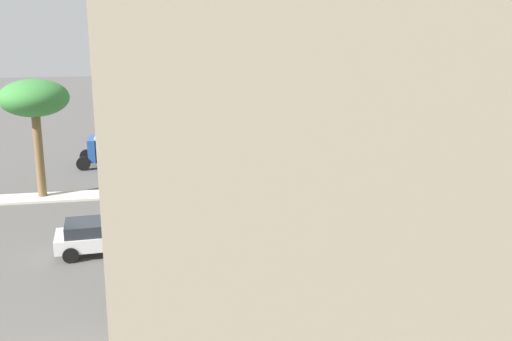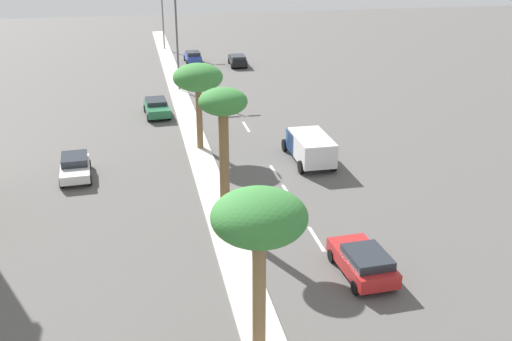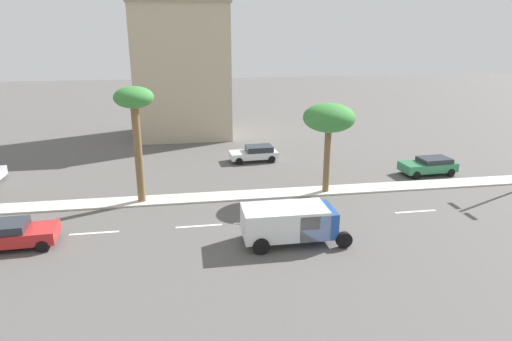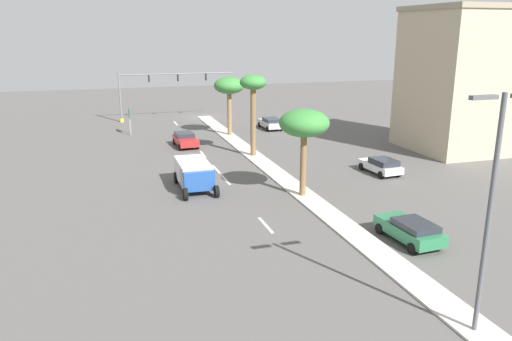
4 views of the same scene
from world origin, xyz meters
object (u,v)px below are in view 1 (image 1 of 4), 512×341
(box_truck, at_px, (123,147))
(palm_tree_center, at_px, (453,87))
(palm_tree_rear, at_px, (34,100))
(sedan_white_far, at_px, (104,235))
(palm_tree_inboard, at_px, (275,74))
(directional_road_sign, at_px, (426,116))
(sedan_red_trailing, at_px, (346,150))
(commercial_building, at_px, (339,123))

(box_truck, bearing_deg, palm_tree_center, -111.70)
(palm_tree_center, xyz_separation_m, box_truck, (7.78, 19.55, -4.46))
(palm_tree_rear, relative_size, sedan_white_far, 1.48)
(palm_tree_inboard, relative_size, sedan_white_far, 1.80)
(directional_road_sign, distance_m, sedan_red_trailing, 10.01)
(commercial_building, relative_size, box_truck, 2.46)
(directional_road_sign, height_order, palm_tree_center, palm_tree_center)
(commercial_building, bearing_deg, sedan_white_far, 27.48)
(commercial_building, distance_m, sedan_red_trailing, 28.44)
(commercial_building, distance_m, palm_tree_inboard, 20.68)
(palm_tree_inboard, xyz_separation_m, sedan_red_trailing, (5.62, -6.34, -5.78))
(palm_tree_inboard, bearing_deg, palm_tree_rear, 89.44)
(commercial_building, xyz_separation_m, sedan_red_trailing, (26.05, -9.46, -6.39))
(sedan_white_far, distance_m, sedan_red_trailing, 21.15)
(commercial_building, height_order, sedan_white_far, commercial_building)
(sedan_white_far, distance_m, box_truck, 16.12)
(directional_road_sign, xyz_separation_m, box_truck, (-3.39, 23.60, -0.97))
(directional_road_sign, height_order, palm_tree_rear, palm_tree_rear)
(directional_road_sign, relative_size, palm_tree_inboard, 0.39)
(sedan_white_far, relative_size, box_truck, 0.74)
(box_truck, bearing_deg, sedan_white_far, 178.52)
(commercial_building, relative_size, palm_tree_rear, 2.24)
(directional_road_sign, bearing_deg, palm_tree_center, 160.03)
(directional_road_sign, height_order, box_truck, directional_road_sign)
(commercial_building, xyz_separation_m, palm_tree_rear, (20.56, 9.90, -1.77))
(palm_tree_center, bearing_deg, sedan_red_trailing, 36.29)
(palm_tree_inboard, height_order, palm_tree_rear, palm_tree_inboard)
(palm_tree_center, xyz_separation_m, sedan_red_trailing, (5.98, 4.39, -4.90))
(palm_tree_inboard, xyz_separation_m, box_truck, (7.42, 8.82, -5.34))
(directional_road_sign, relative_size, commercial_building, 0.21)
(directional_road_sign, bearing_deg, palm_tree_inboard, 126.15)
(commercial_building, xyz_separation_m, palm_tree_inboard, (20.43, -3.12, -0.61))
(directional_road_sign, distance_m, box_truck, 23.87)
(directional_road_sign, xyz_separation_m, palm_tree_inboard, (-10.81, 14.79, 4.38))
(directional_road_sign, relative_size, palm_tree_center, 0.45)
(sedan_white_far, bearing_deg, box_truck, -1.48)
(palm_tree_rear, bearing_deg, commercial_building, -154.28)
(palm_tree_rear, xyz_separation_m, sedan_red_trailing, (5.49, -19.37, -4.62))
(directional_road_sign, distance_m, palm_tree_center, 12.39)
(palm_tree_center, bearing_deg, box_truck, 68.30)
(palm_tree_rear, relative_size, box_truck, 1.10)
(palm_tree_center, distance_m, palm_tree_rear, 23.77)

